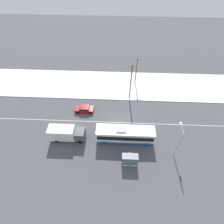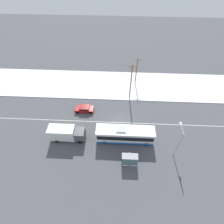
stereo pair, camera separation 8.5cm
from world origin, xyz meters
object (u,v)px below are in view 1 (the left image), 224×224
box_truck (66,133)px  bus_shelter (130,160)px  streetlamp (179,139)px  utility_pole_roadside (131,82)px  sedan_car (84,109)px  utility_pole_snowlot (136,70)px  pedestrian_at_stop (129,154)px  city_bus (125,135)px

box_truck → bus_shelter: box_truck is taller
box_truck → bus_shelter: size_ratio=2.47×
streetlamp → utility_pole_roadside: 16.40m
box_truck → sedan_car: bearing=73.3°
bus_shelter → streetlamp: bearing=18.6°
sedan_car → utility_pole_snowlot: (11.85, 10.85, 3.02)m
bus_shelter → box_truck: bearing=158.2°
bus_shelter → utility_pole_snowlot: utility_pole_snowlot is taller
box_truck → pedestrian_at_stop: bearing=-16.3°
bus_shelter → utility_pole_roadside: (0.33, 17.14, 3.16)m
box_truck → pedestrian_at_stop: size_ratio=3.99×
utility_pole_snowlot → utility_pole_roadside: bearing=-105.1°
sedan_car → bus_shelter: bus_shelter is taller
bus_shelter → utility_pole_snowlot: 23.36m
bus_shelter → utility_pole_snowlot: (1.96, 23.18, 2.09)m
sedan_car → streetlamp: (18.08, -9.59, 3.54)m
bus_shelter → streetlamp: streetlamp is taller
city_bus → box_truck: (-11.32, -0.25, 0.06)m
utility_pole_roadside → utility_pole_snowlot: (1.63, 6.05, -1.07)m
bus_shelter → utility_pole_roadside: utility_pole_roadside is taller
city_bus → box_truck: size_ratio=1.60×
sedan_car → utility_pole_roadside: size_ratio=0.45×
pedestrian_at_stop → bus_shelter: (0.02, -1.32, 0.62)m
pedestrian_at_stop → streetlamp: streetlamp is taller
utility_pole_snowlot → sedan_car: bearing=-137.5°
bus_shelter → utility_pole_roadside: size_ratio=0.30×
utility_pole_snowlot → bus_shelter: bearing=-94.8°
sedan_car → bus_shelter: bearing=128.7°
sedan_car → streetlamp: bearing=152.1°
box_truck → streetlamp: (20.32, -2.11, 2.53)m
sedan_car → streetlamp: 20.77m
sedan_car → utility_pole_snowlot: 16.35m
bus_shelter → utility_pole_snowlot: bearing=85.2°
sedan_car → utility_pole_snowlot: utility_pole_snowlot is taller
city_bus → bus_shelter: 5.18m
box_truck → sedan_car: 7.87m
city_bus → utility_pole_snowlot: size_ratio=1.54×
utility_pole_roadside → city_bus: bearing=-95.4°
utility_pole_snowlot → city_bus: bearing=-98.7°
city_bus → utility_pole_roadside: size_ratio=1.18×
sedan_car → bus_shelter: size_ratio=1.49×
city_bus → sedan_car: (-9.08, 7.23, -0.95)m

